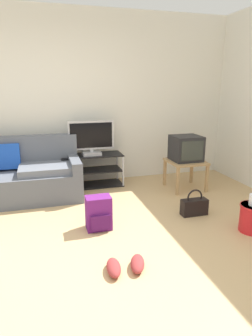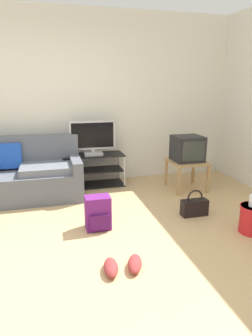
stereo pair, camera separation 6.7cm
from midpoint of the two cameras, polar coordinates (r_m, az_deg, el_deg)
The scene contains 10 objects.
ground_plane at distance 2.88m, azimuth -11.04°, elevation -17.81°, with size 9.00×9.80×0.02m, color tan.
wall_back at distance 4.87m, azimuth -14.03°, elevation 12.62°, with size 9.00×0.10×2.70m, color silver.
couch at distance 4.48m, azimuth -20.93°, elevation -1.60°, with size 1.96×0.82×0.86m.
tv_stand at distance 4.77m, azimuth -5.89°, elevation -0.39°, with size 0.96×0.41×0.51m.
flat_tv at distance 4.64m, azimuth -6.02°, elevation 5.71°, with size 0.71×0.22×0.53m.
side_table at distance 4.66m, azimuth 12.05°, elevation 0.54°, with size 0.54×0.54×0.45m.
crt_tv at distance 4.61m, azimuth 12.15°, elevation 3.69°, with size 0.43×0.41×0.38m.
backpack at distance 3.37m, azimuth -4.84°, elevation -8.61°, with size 0.28×0.26×0.38m.
handbag at distance 3.81m, azimuth 13.51°, elevation -7.26°, with size 0.33×0.13×0.33m.
sneakers_pair at distance 2.73m, azimuth 0.16°, elevation -18.23°, with size 0.40×0.30×0.09m.
Camera 2 is at (-0.06, -2.42, 1.56)m, focal length 31.71 mm.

